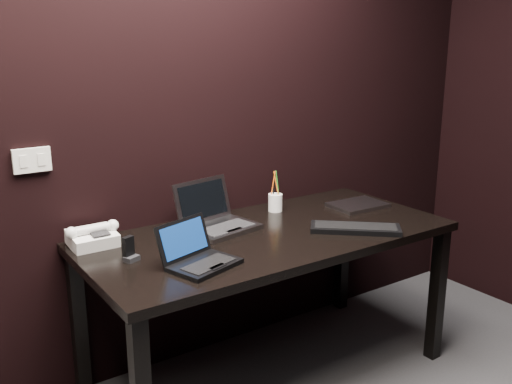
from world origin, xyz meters
TOP-DOWN VIEW (x-y plane):
  - wall_back at (0.00, 1.80)m, footprint 4.00×0.00m
  - wall_switch at (-0.62, 1.79)m, footprint 0.15×0.02m
  - desk at (0.30, 1.40)m, footprint 1.70×0.80m
  - netbook at (-0.16, 1.23)m, footprint 0.32×0.30m
  - silver_laptop at (0.13, 1.57)m, footprint 0.36×0.34m
  - ext_keyboard at (0.64, 1.19)m, footprint 0.40×0.38m
  - closed_laptop at (0.93, 1.47)m, footprint 0.29×0.22m
  - desk_phone at (-0.43, 1.68)m, footprint 0.23×0.17m
  - mobile_phone at (-0.36, 1.43)m, footprint 0.07×0.06m
  - pen_cup at (0.52, 1.65)m, footprint 0.09×0.09m

SIDE VIEW (x-z plane):
  - desk at x=0.30m, z-range 0.29..1.03m
  - closed_laptop at x=0.93m, z-range 0.74..0.76m
  - ext_keyboard at x=0.64m, z-range 0.74..0.77m
  - netbook at x=-0.16m, z-range 0.69..0.86m
  - mobile_phone at x=-0.36m, z-range 0.73..0.83m
  - silver_laptop at x=0.13m, z-range 0.67..0.89m
  - desk_phone at x=-0.43m, z-range 0.72..0.84m
  - pen_cup at x=0.52m, z-range 0.68..0.90m
  - wall_switch at x=-0.62m, z-range 1.07..1.17m
  - wall_back at x=0.00m, z-range -0.70..3.30m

